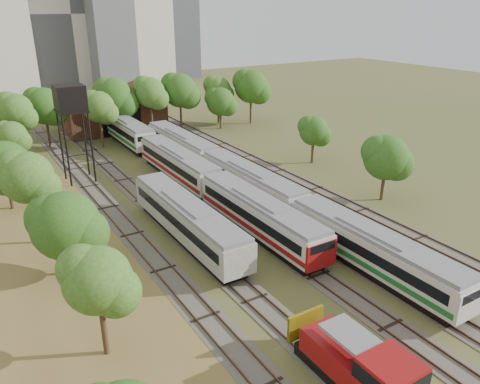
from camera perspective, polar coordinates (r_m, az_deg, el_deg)
ground at (r=37.18m, az=15.14°, el=-11.20°), size 240.00×240.00×0.00m
dry_grass_patch at (r=35.17m, az=-16.98°, el=-13.48°), size 14.00×60.00×0.04m
tracks at (r=54.75m, az=-4.41°, el=0.63°), size 24.60×80.00×0.19m
railcar_red_set at (r=49.48m, az=-3.22°, el=0.63°), size 2.94×34.58×3.64m
railcar_green_set at (r=50.51m, az=1.37°, el=1.06°), size 2.87×52.07×3.55m
railcar_rear at (r=73.50m, az=-13.58°, el=7.21°), size 3.03×16.08×3.75m
shunter_locomotive at (r=27.45m, az=14.79°, el=-20.30°), size 2.71×8.10×3.55m
old_grey_coach at (r=41.97m, az=-6.41°, el=-3.39°), size 2.97×18.00×3.67m
water_tower at (r=57.43m, az=-19.99°, el=10.39°), size 3.31×3.31×11.45m
rail_pile_near at (r=41.92m, az=24.51°, el=-8.31°), size 0.54×8.16×0.27m
rail_pile_far at (r=44.06m, az=20.35°, el=-6.19°), size 0.43×6.89×0.22m
maintenance_shed at (r=83.45m, az=-15.39°, el=9.41°), size 16.45×11.55×7.58m
tree_band_left at (r=51.69m, az=-25.33°, el=2.74°), size 7.83×75.02×8.43m
tree_band_far at (r=77.09m, az=-11.18°, el=11.44°), size 43.21×10.31×9.44m
tree_band_right at (r=64.47m, az=6.21°, el=8.11°), size 6.21×41.62×7.19m
tower_centre at (r=123.24m, az=-20.92°, el=19.70°), size 20.00×18.00×36.00m
tower_far_right at (r=142.86m, az=-8.31°, el=19.32°), size 12.00×12.00×28.00m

